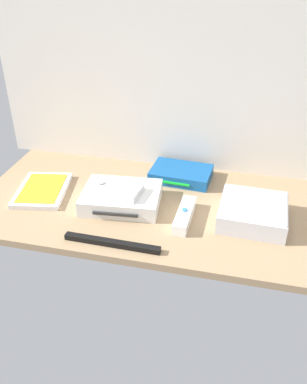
{
  "coord_description": "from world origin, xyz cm",
  "views": [
    {
      "loc": [
        21.7,
        -92.44,
        62.61
      ],
      "look_at": [
        0.0,
        0.0,
        4.0
      ],
      "focal_mm": 38.12,
      "sensor_mm": 36.0,
      "label": 1
    }
  ],
  "objects_px": {
    "game_console": "(121,198)",
    "sensor_bar": "(112,243)",
    "network_router": "(181,174)",
    "remote_classic_pad": "(114,189)",
    "mini_computer": "(253,212)",
    "game_case": "(42,190)",
    "remote_wand": "(185,215)"
  },
  "relations": [
    {
      "from": "game_console",
      "to": "sensor_bar",
      "type": "distance_m",
      "value": 0.18
    },
    {
      "from": "network_router",
      "to": "remote_classic_pad",
      "type": "bearing_deg",
      "value": -124.5
    },
    {
      "from": "mini_computer",
      "to": "game_case",
      "type": "height_order",
      "value": "mini_computer"
    },
    {
      "from": "remote_wand",
      "to": "sensor_bar",
      "type": "height_order",
      "value": "remote_wand"
    },
    {
      "from": "game_case",
      "to": "remote_wand",
      "type": "distance_m",
      "value": 0.43
    },
    {
      "from": "game_case",
      "to": "remote_classic_pad",
      "type": "relative_size",
      "value": 1.39
    },
    {
      "from": "game_console",
      "to": "sensor_bar",
      "type": "xyz_separation_m",
      "value": [
        0.03,
        -0.18,
        -0.01
      ]
    },
    {
      "from": "network_router",
      "to": "game_console",
      "type": "bearing_deg",
      "value": -123.24
    },
    {
      "from": "network_router",
      "to": "remote_wand",
      "type": "relative_size",
      "value": 1.26
    },
    {
      "from": "remote_classic_pad",
      "to": "sensor_bar",
      "type": "xyz_separation_m",
      "value": [
        0.05,
        -0.17,
        -0.05
      ]
    },
    {
      "from": "mini_computer",
      "to": "sensor_bar",
      "type": "height_order",
      "value": "mini_computer"
    },
    {
      "from": "game_case",
      "to": "remote_wand",
      "type": "height_order",
      "value": "remote_wand"
    },
    {
      "from": "remote_wand",
      "to": "remote_classic_pad",
      "type": "xyz_separation_m",
      "value": [
        -0.2,
        0.02,
        0.04
      ]
    },
    {
      "from": "remote_classic_pad",
      "to": "game_case",
      "type": "bearing_deg",
      "value": -178.12
    },
    {
      "from": "remote_classic_pad",
      "to": "game_console",
      "type": "bearing_deg",
      "value": 42.75
    },
    {
      "from": "game_case",
      "to": "sensor_bar",
      "type": "relative_size",
      "value": 0.88
    },
    {
      "from": "remote_classic_pad",
      "to": "sensor_bar",
      "type": "distance_m",
      "value": 0.18
    },
    {
      "from": "game_case",
      "to": "network_router",
      "type": "height_order",
      "value": "network_router"
    },
    {
      "from": "game_case",
      "to": "remote_wand",
      "type": "xyz_separation_m",
      "value": [
        0.43,
        -0.04,
        0.01
      ]
    },
    {
      "from": "game_case",
      "to": "remote_wand",
      "type": "relative_size",
      "value": 1.42
    },
    {
      "from": "remote_wand",
      "to": "mini_computer",
      "type": "bearing_deg",
      "value": 14.09
    },
    {
      "from": "mini_computer",
      "to": "network_router",
      "type": "relative_size",
      "value": 0.94
    },
    {
      "from": "game_console",
      "to": "remote_wand",
      "type": "bearing_deg",
      "value": -16.04
    },
    {
      "from": "game_console",
      "to": "mini_computer",
      "type": "distance_m",
      "value": 0.36
    },
    {
      "from": "sensor_bar",
      "to": "remote_wand",
      "type": "bearing_deg",
      "value": 44.58
    },
    {
      "from": "game_case",
      "to": "remote_classic_pad",
      "type": "height_order",
      "value": "remote_classic_pad"
    },
    {
      "from": "network_router",
      "to": "remote_wand",
      "type": "distance_m",
      "value": 0.22
    },
    {
      "from": "game_console",
      "to": "remote_wand",
      "type": "xyz_separation_m",
      "value": [
        0.18,
        -0.03,
        -0.01
      ]
    },
    {
      "from": "network_router",
      "to": "remote_classic_pad",
      "type": "relative_size",
      "value": 1.23
    },
    {
      "from": "mini_computer",
      "to": "sensor_bar",
      "type": "distance_m",
      "value": 0.37
    },
    {
      "from": "game_console",
      "to": "sensor_bar",
      "type": "relative_size",
      "value": 0.93
    },
    {
      "from": "network_router",
      "to": "remote_classic_pad",
      "type": "distance_m",
      "value": 0.25
    }
  ]
}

